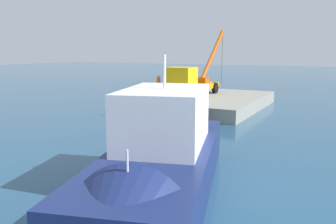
% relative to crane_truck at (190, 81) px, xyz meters
% --- Properties ---
extents(ground, '(200.00, 200.00, 0.00)m').
position_rel_crane_truck_xyz_m(ground, '(5.76, 1.00, -2.34)').
color(ground, navy).
extents(dock, '(12.47, 9.60, 1.02)m').
position_rel_crane_truck_xyz_m(dock, '(-0.87, 1.00, -1.82)').
color(dock, gray).
rests_on(dock, ground).
extents(crane_truck, '(11.13, 2.66, 6.03)m').
position_rel_crane_truck_xyz_m(crane_truck, '(0.00, 0.00, 0.00)').
color(crane_truck, orange).
rests_on(crane_truck, dock).
extents(dock_worker, '(0.34, 0.34, 1.88)m').
position_rel_crane_truck_xyz_m(dock_worker, '(1.83, -2.06, -0.35)').
color(dock_worker, '#363636').
rests_on(dock_worker, dock).
extents(salvaged_car, '(3.96, 3.48, 3.43)m').
position_rel_crane_truck_xyz_m(salvaged_car, '(6.90, 1.71, -1.75)').
color(salvaged_car, '#99999E').
rests_on(salvaged_car, ground).
extents(moored_yacht, '(13.16, 6.85, 6.11)m').
position_rel_crane_truck_xyz_m(moored_yacht, '(18.77, 7.15, -1.59)').
color(moored_yacht, navy).
rests_on(moored_yacht, ground).
extents(piling_near, '(0.36, 0.36, 1.79)m').
position_rel_crane_truck_xyz_m(piling_near, '(6.05, -2.28, -1.44)').
color(piling_near, brown).
rests_on(piling_near, ground).
extents(piling_mid, '(0.30, 0.30, 1.97)m').
position_rel_crane_truck_xyz_m(piling_mid, '(6.01, 1.03, -1.35)').
color(piling_mid, brown).
rests_on(piling_mid, ground).
extents(piling_far, '(0.32, 0.32, 2.27)m').
position_rel_crane_truck_xyz_m(piling_far, '(6.12, 3.87, -1.20)').
color(piling_far, brown).
rests_on(piling_far, ground).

